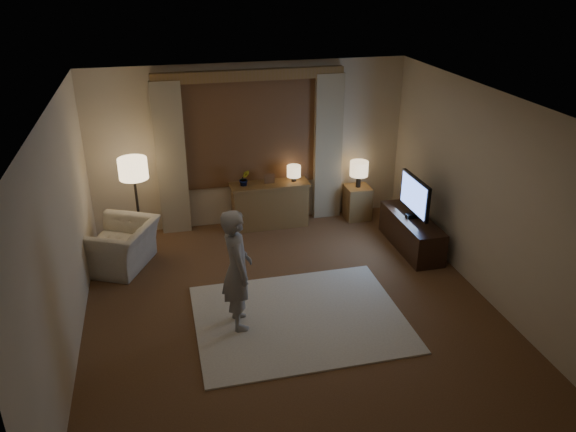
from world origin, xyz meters
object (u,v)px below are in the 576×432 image
object	(u,v)px
armchair	(120,246)
tv_stand	(411,233)
side_table	(357,202)
sideboard	(270,206)
person	(237,269)

from	to	relation	value
armchair	tv_stand	size ratio (longest dim) A/B	0.70
side_table	tv_stand	size ratio (longest dim) A/B	0.40
sideboard	tv_stand	size ratio (longest dim) A/B	0.86
sideboard	tv_stand	distance (m)	2.29
armchair	tv_stand	distance (m)	4.25
side_table	person	xyz separation A→B (m)	(-2.41, -2.57, 0.48)
side_table	sideboard	bearing A→B (deg)	178.07
sideboard	side_table	size ratio (longest dim) A/B	2.14
sideboard	armchair	bearing A→B (deg)	-160.39
tv_stand	person	xyz separation A→B (m)	(-2.83, -1.35, 0.51)
armchair	side_table	world-z (taller)	armchair
person	armchair	bearing A→B (deg)	35.40
sideboard	person	world-z (taller)	person
sideboard	armchair	size ratio (longest dim) A/B	1.22
armchair	person	size ratio (longest dim) A/B	0.67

